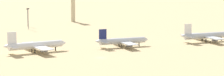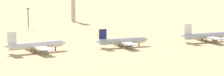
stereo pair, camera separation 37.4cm
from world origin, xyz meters
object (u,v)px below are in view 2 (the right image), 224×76
Objects in this scene: parked_jet_white_2 at (35,45)px; control_tower at (73,4)px; parked_jet_navy_3 at (122,41)px; parked_jet_white_4 at (206,36)px; light_pole_mid at (28,17)px; light_pole_west at (28,16)px.

parked_jet_white_2 is 140.78m from control_tower.
control_tower reaches higher than parked_jet_navy_3.
light_pole_mid is at bearing 129.91° from parked_jet_white_4.
control_tower is 1.56× the size of light_pole_mid.
parked_jet_white_2 is 2.41× the size of light_pole_mid.
parked_jet_white_4 is at bearing -53.59° from light_pole_west.
parked_jet_navy_3 is at bearing -8.13° from parked_jet_white_2.
light_pole_mid is at bearing -101.34° from light_pole_west.
light_pole_west is at bearing 78.66° from light_pole_mid.
parked_jet_white_2 reaches higher than parked_jet_white_4.
light_pole_west is (-27.70, 109.78, 4.09)m from parked_jet_navy_3.
parked_jet_navy_3 is 113.29m from light_pole_west.
control_tower reaches higher than parked_jet_white_4.
light_pole_mid is (-30.87, 93.98, 5.02)m from parked_jet_navy_3.
light_pole_west is at bearing -156.43° from control_tower.
control_tower reaches higher than light_pole_west.
parked_jet_white_4 is (101.56, 0.53, -0.15)m from parked_jet_white_2.
parked_jet_navy_3 is 1.40× the size of control_tower.
light_pole_west reaches higher than parked_jet_white_2.
light_pole_mid is at bearing 71.07° from parked_jet_white_2.
light_pole_west is 0.88× the size of light_pole_mid.
parked_jet_white_2 is 48.61m from parked_jet_navy_3.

